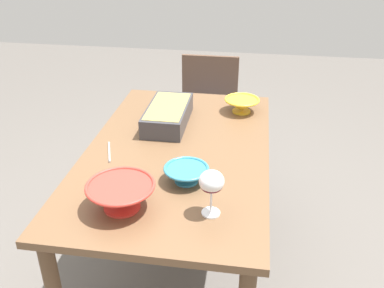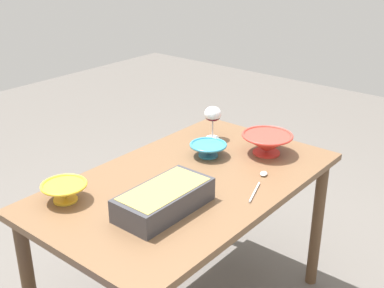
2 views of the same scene
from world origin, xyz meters
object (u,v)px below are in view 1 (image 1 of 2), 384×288
object	(u,v)px
casserole_dish	(168,114)
serving_bowl	(121,195)
wine_glass	(212,184)
serving_spoon	(110,164)
chair	(207,113)
dining_table	(178,168)
mixing_bowl	(242,104)
small_bowl	(186,173)

from	to	relation	value
casserole_dish	serving_bowl	world-z (taller)	serving_bowl
wine_glass	serving_spoon	distance (m)	0.52
chair	dining_table	bearing A→B (deg)	-0.52
chair	wine_glass	world-z (taller)	wine_glass
mixing_bowl	serving_bowl	bearing A→B (deg)	-22.70
wine_glass	casserole_dish	size ratio (longest dim) A/B	0.44
chair	casserole_dish	distance (m)	0.84
dining_table	wine_glass	distance (m)	0.52
serving_spoon	serving_bowl	bearing A→B (deg)	26.87
casserole_dish	small_bowl	xyz separation A→B (m)	(0.49, 0.17, -0.01)
casserole_dish	small_bowl	bearing A→B (deg)	19.32
casserole_dish	mixing_bowl	size ratio (longest dim) A/B	2.13
dining_table	serving_spoon	world-z (taller)	serving_spoon
mixing_bowl	serving_bowl	distance (m)	0.95
mixing_bowl	serving_spoon	distance (m)	0.79
chair	wine_glass	size ratio (longest dim) A/B	4.76
casserole_dish	serving_bowl	bearing A→B (deg)	-1.80
dining_table	chair	distance (m)	1.03
dining_table	chair	xyz separation A→B (m)	(-1.02, 0.01, -0.19)
small_bowl	serving_bowl	world-z (taller)	serving_bowl
chair	serving_bowl	xyz separation A→B (m)	(1.45, -0.12, 0.34)
serving_bowl	small_bowl	bearing A→B (deg)	135.55
mixing_bowl	small_bowl	xyz separation A→B (m)	(0.68, -0.17, -0.01)
wine_glass	serving_spoon	xyz separation A→B (m)	(-0.25, -0.44, -0.12)
serving_bowl	serving_spoon	bearing A→B (deg)	-153.13
wine_glass	mixing_bowl	size ratio (longest dim) A/B	0.94
wine_glass	mixing_bowl	bearing A→B (deg)	176.09
serving_bowl	serving_spoon	size ratio (longest dim) A/B	0.90
small_bowl	serving_spoon	distance (m)	0.33
wine_glass	mixing_bowl	xyz separation A→B (m)	(-0.86, 0.06, -0.08)
dining_table	casserole_dish	distance (m)	0.30
dining_table	chair	size ratio (longest dim) A/B	1.64
mixing_bowl	small_bowl	distance (m)	0.70
dining_table	serving_bowl	world-z (taller)	serving_bowl
serving_bowl	serving_spoon	world-z (taller)	serving_bowl
chair	serving_bowl	size ratio (longest dim) A/B	3.37
chair	small_bowl	bearing A→B (deg)	3.21
wine_glass	small_bowl	world-z (taller)	wine_glass
small_bowl	serving_bowl	bearing A→B (deg)	-44.45
chair	wine_glass	bearing A→B (deg)	7.33
wine_glass	serving_bowl	size ratio (longest dim) A/B	0.71
small_bowl	serving_bowl	distance (m)	0.28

